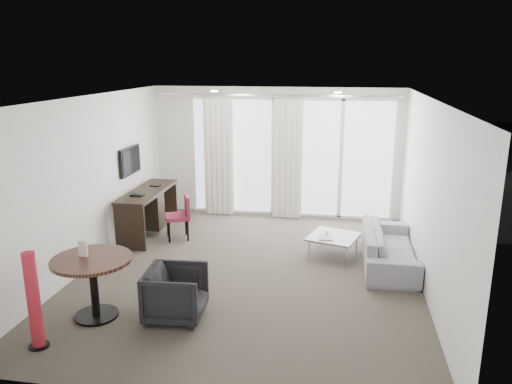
% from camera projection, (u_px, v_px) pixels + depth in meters
% --- Properties ---
extents(floor, '(5.00, 6.00, 0.00)m').
position_uv_depth(floor, '(249.00, 272.00, 7.55)').
color(floor, '#453E35').
rests_on(floor, ground).
extents(ceiling, '(5.00, 6.00, 0.00)m').
position_uv_depth(ceiling, '(249.00, 98.00, 6.88)').
color(ceiling, white).
rests_on(ceiling, ground).
extents(wall_left, '(0.00, 6.00, 2.60)m').
position_uv_depth(wall_left, '(89.00, 182.00, 7.63)').
color(wall_left, silver).
rests_on(wall_left, ground).
extents(wall_right, '(0.00, 6.00, 2.60)m').
position_uv_depth(wall_right, '(429.00, 197.00, 6.81)').
color(wall_right, silver).
rests_on(wall_right, ground).
extents(wall_front, '(5.00, 0.00, 2.60)m').
position_uv_depth(wall_front, '(186.00, 274.00, 4.36)').
color(wall_front, silver).
rests_on(wall_front, ground).
extents(window_panel, '(4.00, 0.02, 2.38)m').
position_uv_depth(window_panel, '(291.00, 158.00, 10.04)').
color(window_panel, white).
rests_on(window_panel, ground).
extents(window_frame, '(4.10, 0.06, 2.44)m').
position_uv_depth(window_frame, '(291.00, 158.00, 10.02)').
color(window_frame, white).
rests_on(window_frame, ground).
extents(curtain_left, '(0.60, 0.20, 2.38)m').
position_uv_depth(curtain_left, '(219.00, 157.00, 10.12)').
color(curtain_left, silver).
rests_on(curtain_left, ground).
extents(curtain_right, '(0.60, 0.20, 2.38)m').
position_uv_depth(curtain_right, '(287.00, 159.00, 9.89)').
color(curtain_right, silver).
rests_on(curtain_right, ground).
extents(curtain_track, '(4.80, 0.04, 0.04)m').
position_uv_depth(curtain_track, '(276.00, 95.00, 9.61)').
color(curtain_track, '#B2B2B7').
rests_on(curtain_track, ceiling).
extents(downlight_a, '(0.12, 0.12, 0.02)m').
position_uv_depth(downlight_a, '(214.00, 91.00, 8.56)').
color(downlight_a, '#FFE0B2').
rests_on(downlight_a, ceiling).
extents(downlight_b, '(0.12, 0.12, 0.02)m').
position_uv_depth(downlight_b, '(338.00, 93.00, 8.21)').
color(downlight_b, '#FFE0B2').
rests_on(downlight_b, ceiling).
extents(desk, '(0.55, 1.77, 0.83)m').
position_uv_depth(desk, '(148.00, 212.00, 9.10)').
color(desk, black).
rests_on(desk, floor).
extents(tv, '(0.05, 0.80, 0.50)m').
position_uv_depth(tv, '(130.00, 161.00, 8.99)').
color(tv, black).
rests_on(tv, wall_left).
extents(desk_chair, '(0.56, 0.55, 0.80)m').
position_uv_depth(desk_chair, '(177.00, 217.00, 8.88)').
color(desk_chair, maroon).
rests_on(desk_chair, floor).
extents(round_table, '(1.16, 1.16, 0.78)m').
position_uv_depth(round_table, '(94.00, 288.00, 6.16)').
color(round_table, '#3C2117').
rests_on(round_table, floor).
extents(menu_card, '(0.11, 0.02, 0.20)m').
position_uv_depth(menu_card, '(84.00, 261.00, 6.12)').
color(menu_card, white).
rests_on(menu_card, round_table).
extents(red_lamp, '(0.30, 0.30, 1.13)m').
position_uv_depth(red_lamp, '(34.00, 301.00, 5.45)').
color(red_lamp, '#A61F2D').
rests_on(red_lamp, floor).
extents(tub_armchair, '(0.77, 0.75, 0.65)m').
position_uv_depth(tub_armchair, '(176.00, 293.00, 6.14)').
color(tub_armchair, black).
rests_on(tub_armchair, floor).
extents(coffee_table, '(0.93, 0.93, 0.33)m').
position_uv_depth(coffee_table, '(333.00, 245.00, 8.17)').
color(coffee_table, gray).
rests_on(coffee_table, floor).
extents(remote, '(0.07, 0.18, 0.02)m').
position_uv_depth(remote, '(327.00, 232.00, 8.21)').
color(remote, black).
rests_on(remote, coffee_table).
extents(magazine, '(0.27, 0.33, 0.02)m').
position_uv_depth(magazine, '(325.00, 236.00, 8.03)').
color(magazine, gray).
rests_on(magazine, coffee_table).
extents(sofa, '(0.77, 1.96, 0.57)m').
position_uv_depth(sofa, '(389.00, 247.00, 7.79)').
color(sofa, gray).
rests_on(sofa, floor).
extents(terrace_slab, '(5.60, 3.00, 0.12)m').
position_uv_depth(terrace_slab, '(296.00, 198.00, 11.80)').
color(terrace_slab, '#4D4D50').
rests_on(terrace_slab, ground).
extents(rattan_chair_a, '(0.71, 0.71, 0.91)m').
position_uv_depth(rattan_chair_a, '(307.00, 180.00, 11.33)').
color(rattan_chair_a, brown).
rests_on(rattan_chair_a, terrace_slab).
extents(rattan_chair_b, '(0.66, 0.66, 0.76)m').
position_uv_depth(rattan_chair_b, '(367.00, 181.00, 11.60)').
color(rattan_chair_b, brown).
rests_on(rattan_chair_b, terrace_slab).
extents(rattan_table, '(0.66, 0.66, 0.54)m').
position_uv_depth(rattan_table, '(349.00, 196.00, 10.76)').
color(rattan_table, brown).
rests_on(rattan_table, terrace_slab).
extents(balustrade, '(5.50, 0.06, 1.05)m').
position_uv_depth(balustrade, '(302.00, 163.00, 13.04)').
color(balustrade, '#B2B2B7').
rests_on(balustrade, terrace_slab).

